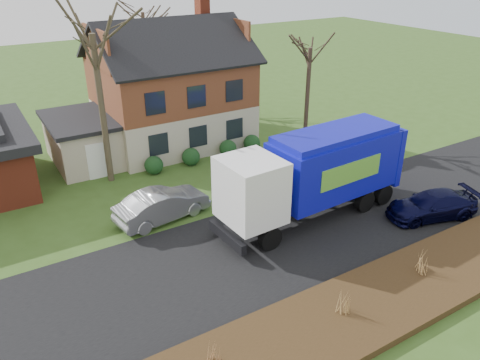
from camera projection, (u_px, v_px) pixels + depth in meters
ground at (264, 247)px, 20.58m from camera, size 120.00×120.00×0.00m
road at (264, 247)px, 20.57m from camera, size 80.00×7.00×0.02m
mulch_verge at (348, 316)px, 16.44m from camera, size 80.00×3.50×0.30m
main_house at (164, 84)px, 30.19m from camera, size 12.95×8.95×9.26m
garbage_truck at (317, 170)px, 22.02m from camera, size 9.93×3.10×4.20m
silver_sedan at (162, 205)px, 22.42m from camera, size 4.82×2.27×1.53m
navy_wagon at (432, 205)px, 22.64m from camera, size 4.78×3.01×1.29m
tree_front_west at (88, 8)px, 22.58m from camera, size 3.77×3.77×11.22m
tree_front_east at (312, 31)px, 29.32m from camera, size 3.19×3.19×8.87m
grass_clump_west at (214, 352)px, 14.25m from camera, size 0.30×0.25×0.80m
grass_clump_mid at (343, 301)px, 16.18m from camera, size 0.35×0.29×0.98m
grass_clump_east at (423, 263)px, 18.27m from camera, size 0.35×0.29×0.88m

